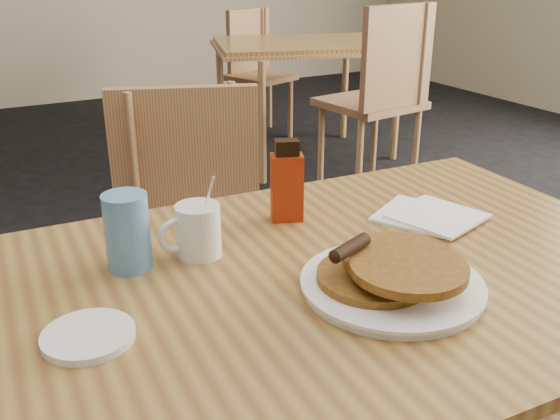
# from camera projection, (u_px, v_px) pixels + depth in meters

# --- Properties ---
(main_table) EXTENTS (1.33, 0.93, 0.75)m
(main_table) POSITION_uv_depth(u_px,v_px,m) (335.00, 290.00, 1.11)
(main_table) COLOR olive
(main_table) RESTS_ON floor
(neighbor_table) EXTENTS (1.35, 1.10, 0.75)m
(neighbor_table) POSITION_uv_depth(u_px,v_px,m) (309.00, 49.00, 3.87)
(neighbor_table) COLOR olive
(neighbor_table) RESTS_ON floor
(chair_main_far) EXTENTS (0.54, 0.55, 0.93)m
(chair_main_far) POSITION_uv_depth(u_px,v_px,m) (201.00, 225.00, 1.76)
(chair_main_far) COLOR tan
(chair_main_far) RESTS_ON floor
(chair_neighbor_far) EXTENTS (0.51, 0.52, 0.88)m
(chair_neighbor_far) POSITION_uv_depth(u_px,v_px,m) (254.00, 61.00, 4.51)
(chair_neighbor_far) COLOR tan
(chair_neighbor_far) RESTS_ON floor
(chair_neighbor_near) EXTENTS (0.52, 0.52, 1.03)m
(chair_neighbor_near) POSITION_uv_depth(u_px,v_px,m) (383.00, 85.00, 3.27)
(chair_neighbor_near) COLOR tan
(chair_neighbor_near) RESTS_ON floor
(pancake_plate) EXTENTS (0.30, 0.30, 0.09)m
(pancake_plate) POSITION_uv_depth(u_px,v_px,m) (392.00, 277.00, 1.02)
(pancake_plate) COLOR white
(pancake_plate) RESTS_ON main_table
(coffee_mug) EXTENTS (0.12, 0.08, 0.15)m
(coffee_mug) POSITION_uv_depth(u_px,v_px,m) (197.00, 230.00, 1.13)
(coffee_mug) COLOR white
(coffee_mug) RESTS_ON main_table
(syrup_bottle) EXTENTS (0.08, 0.06, 0.17)m
(syrup_bottle) POSITION_uv_depth(u_px,v_px,m) (287.00, 183.00, 1.27)
(syrup_bottle) COLOR maroon
(syrup_bottle) RESTS_ON main_table
(napkin_stack) EXTENTS (0.23, 0.24, 0.01)m
(napkin_stack) POSITION_uv_depth(u_px,v_px,m) (428.00, 216.00, 1.31)
(napkin_stack) COLOR white
(napkin_stack) RESTS_ON main_table
(blue_tumbler) EXTENTS (0.10, 0.10, 0.14)m
(blue_tumbler) POSITION_uv_depth(u_px,v_px,m) (127.00, 232.00, 1.08)
(blue_tumbler) COLOR #5791CC
(blue_tumbler) RESTS_ON main_table
(side_saucer) EXTENTS (0.15, 0.15, 0.01)m
(side_saucer) POSITION_uv_depth(u_px,v_px,m) (88.00, 336.00, 0.90)
(side_saucer) COLOR white
(side_saucer) RESTS_ON main_table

